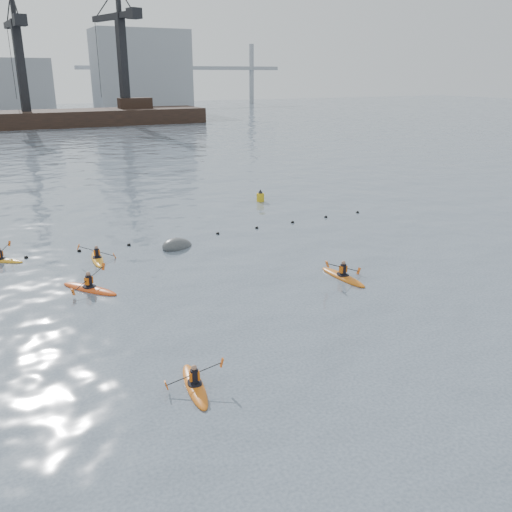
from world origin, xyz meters
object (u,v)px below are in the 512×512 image
object	(u,v)px
kayaker_2	(90,288)
kayaker_3	(97,258)
kayaker_0	(195,385)
kayaker_4	(343,276)
kayaker_5	(1,260)
nav_buoy	(260,197)
mooring_buoy	(177,247)

from	to	relation	value
kayaker_2	kayaker_3	xyz separation A→B (m)	(1.29, 4.52, -0.01)
kayaker_0	kayaker_4	world-z (taller)	kayaker_4
kayaker_0	kayaker_5	world-z (taller)	kayaker_0
kayaker_5	nav_buoy	bearing A→B (deg)	-31.03
kayaker_0	kayaker_3	xyz separation A→B (m)	(-0.25, 15.24, -0.00)
kayaker_3	nav_buoy	size ratio (longest dim) A/B	2.64
kayaker_4	nav_buoy	xyz separation A→B (m)	(4.42, 18.09, 0.25)
kayaker_0	kayaker_3	size ratio (longest dim) A/B	1.00
mooring_buoy	nav_buoy	world-z (taller)	nav_buoy
mooring_buoy	kayaker_3	bearing A→B (deg)	-177.34
kayaker_5	kayaker_4	bearing A→B (deg)	-84.60
kayaker_2	kayaker_4	bearing A→B (deg)	-55.80
kayaker_2	mooring_buoy	world-z (taller)	kayaker_2
kayaker_2	mooring_buoy	size ratio (longest dim) A/B	1.36
kayaker_4	mooring_buoy	xyz separation A→B (m)	(-6.04, 9.11, -0.10)
kayaker_0	kayaker_2	world-z (taller)	kayaker_2
kayaker_0	kayaker_2	size ratio (longest dim) A/B	0.98
kayaker_4	nav_buoy	distance (m)	18.62
kayaker_0	kayaker_5	distance (m)	18.32
kayaker_4	kayaker_5	bearing A→B (deg)	-39.07
kayaker_3	kayaker_4	distance (m)	14.14
kayaker_5	mooring_buoy	distance (m)	10.19
mooring_buoy	kayaker_4	bearing A→B (deg)	-56.43
kayaker_3	kayaker_5	distance (m)	5.52
kayaker_0	mooring_buoy	bearing A→B (deg)	81.69
kayaker_3	kayaker_5	world-z (taller)	kayaker_3
kayaker_4	mooring_buoy	distance (m)	10.93
kayaker_2	nav_buoy	bearing A→B (deg)	3.13
kayaker_5	nav_buoy	xyz separation A→B (m)	(20.45, 6.91, 0.27)
mooring_buoy	nav_buoy	distance (m)	13.80
kayaker_3	nav_buoy	distance (m)	17.97
kayaker_0	kayaker_3	distance (m)	15.24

